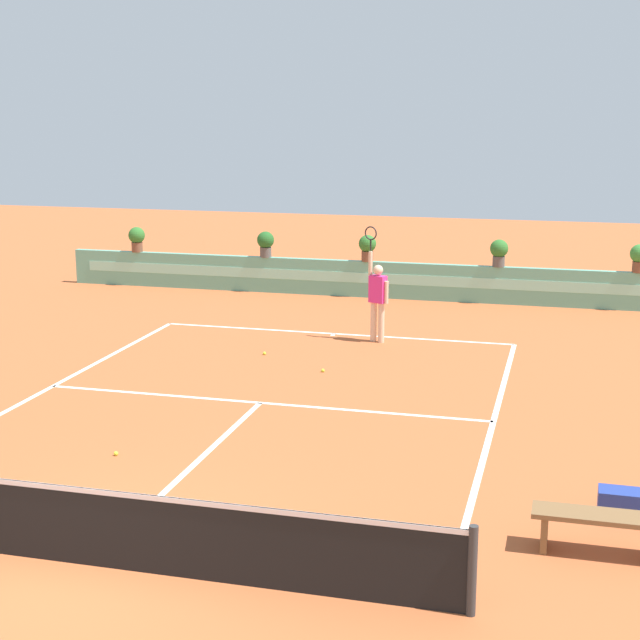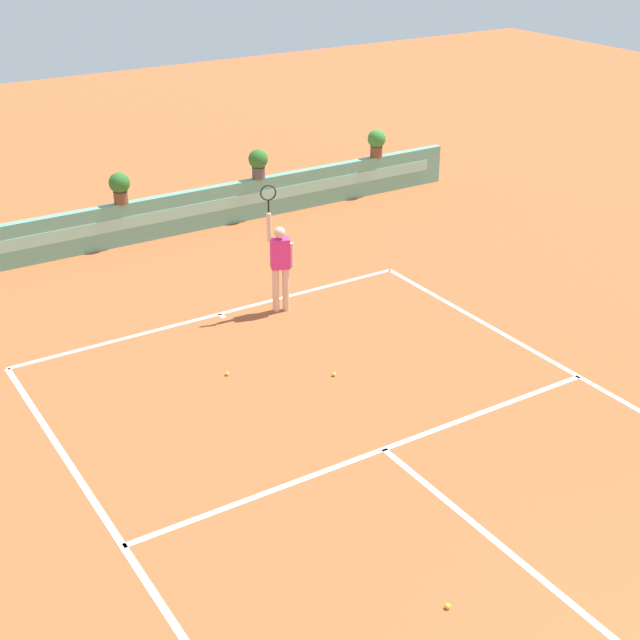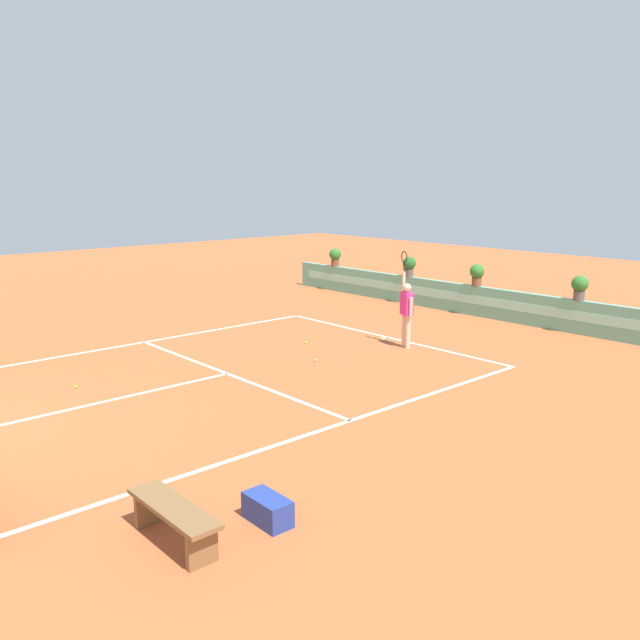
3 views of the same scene
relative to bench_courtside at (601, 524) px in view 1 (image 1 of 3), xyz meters
The scene contains 15 objects.
ground_plane 7.12m from the bench_courtside, 143.69° to the left, with size 60.00×60.00×0.00m, color #B2562D.
court_lines 7.57m from the bench_courtside, 139.30° to the left, with size 8.32×11.94×0.01m.
net 6.00m from the bench_courtside, 162.65° to the right, with size 8.92×0.10×1.00m.
back_wall_barrier 15.68m from the bench_courtside, 111.43° to the left, with size 18.00×0.21×1.00m.
bench_courtside is the anchor object (origin of this frame).
gear_bag 1.24m from the bench_courtside, 73.70° to the left, with size 0.70×0.36×0.36m, color navy.
tennis_player 10.69m from the bench_courtside, 115.67° to the left, with size 0.59×0.33×2.58m.
tennis_ball_near_baseline 10.33m from the bench_courtside, 130.46° to the left, with size 0.07×0.07×0.07m, color #CCE033.
tennis_ball_mid_court 7.19m from the bench_courtside, 167.61° to the left, with size 0.07×0.07×0.07m, color #CCE033.
tennis_ball_by_sideline 8.59m from the bench_courtside, 126.94° to the left, with size 0.07×0.07×0.07m, color #CCE033.
potted_plant_centre 15.79m from the bench_courtside, 112.05° to the left, with size 0.48×0.48×0.72m.
potted_plant_left 17.10m from the bench_courtside, 121.18° to the left, with size 0.48×0.48×0.72m.
potted_plant_right 14.83m from the bench_courtside, 99.18° to the left, with size 0.48×0.48×0.72m.
potted_plant_far_left 19.43m from the bench_courtside, 131.18° to the left, with size 0.48×0.48×0.72m.
potted_plant_far_right 14.68m from the bench_courtside, 85.40° to the left, with size 0.48×0.48×0.72m.
Camera 1 is at (5.21, -9.22, 5.19)m, focal length 54.16 mm.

